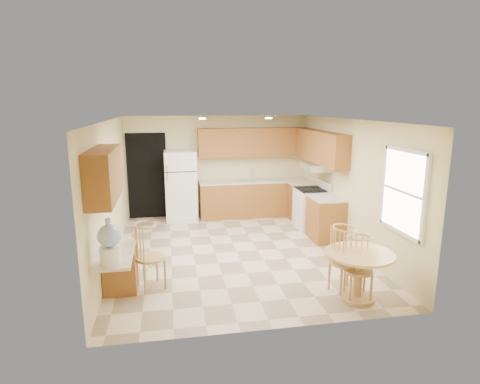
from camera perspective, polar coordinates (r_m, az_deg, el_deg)
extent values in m
plane|color=beige|center=(7.79, -0.50, -8.49)|extent=(5.50, 5.50, 0.00)
cube|color=white|center=(7.28, -0.54, 10.21)|extent=(4.50, 5.50, 0.02)
cube|color=#CEC08B|center=(10.12, -3.15, 3.71)|extent=(4.50, 0.02, 2.50)
cube|color=#CEC08B|center=(4.84, 4.99, -6.11)|extent=(4.50, 0.02, 2.50)
cube|color=#CEC08B|center=(7.41, -17.94, -0.12)|extent=(0.02, 5.50, 2.50)
cube|color=#CEC08B|center=(8.12, 15.34, 1.10)|extent=(0.02, 5.50, 2.50)
cube|color=black|center=(10.07, -13.06, 2.22)|extent=(0.90, 0.02, 2.10)
cube|color=#985D26|center=(10.13, 2.04, -0.97)|extent=(2.75, 0.60, 0.87)
cube|color=beige|center=(10.03, 2.06, 1.56)|extent=(2.75, 0.63, 0.04)
cube|color=#985D26|center=(9.85, 8.89, -1.49)|extent=(0.60, 0.59, 0.87)
cube|color=beige|center=(9.76, 8.98, 1.10)|extent=(0.63, 0.59, 0.04)
cube|color=#985D26|center=(8.54, 12.06, -3.80)|extent=(0.60, 0.80, 0.87)
cube|color=beige|center=(8.43, 12.20, -0.83)|extent=(0.63, 0.80, 0.04)
cube|color=#985D26|center=(10.03, 1.94, 7.10)|extent=(2.75, 0.33, 0.70)
cube|color=#985D26|center=(9.06, 11.34, 6.29)|extent=(0.33, 2.42, 0.70)
cube|color=#985D26|center=(5.72, -18.75, 2.36)|extent=(0.33, 1.40, 0.70)
cube|color=silver|center=(10.02, 1.92, 1.68)|extent=(0.78, 0.44, 0.01)
cube|color=silver|center=(9.06, 10.79, 3.57)|extent=(0.50, 0.76, 0.14)
cube|color=#985D26|center=(6.39, -16.68, -10.43)|extent=(0.48, 0.42, 0.72)
cube|color=beige|center=(5.89, -17.32, -8.35)|extent=(0.50, 1.20, 0.04)
cube|color=white|center=(6.47, 22.28, 0.05)|extent=(0.05, 1.00, 1.20)
cube|color=white|center=(6.37, 22.66, 5.50)|extent=(0.05, 1.10, 0.06)
cube|color=white|center=(6.62, 21.76, -5.20)|extent=(0.05, 1.10, 0.06)
cube|color=white|center=(6.04, 24.85, -1.02)|extent=(0.05, 0.06, 1.28)
cube|color=white|center=(6.91, 19.89, 0.98)|extent=(0.05, 0.06, 1.28)
cylinder|color=white|center=(8.41, -5.36, 10.36)|extent=(0.14, 0.14, 0.02)
cylinder|color=white|center=(8.64, 4.09, 10.44)|extent=(0.14, 0.14, 0.02)
cube|color=white|center=(9.77, -8.40, 0.88)|extent=(0.75, 0.70, 1.69)
cube|color=black|center=(9.35, -8.40, 2.84)|extent=(0.73, 0.01, 0.02)
cube|color=silver|center=(9.36, -10.30, 2.15)|extent=(0.03, 0.03, 0.18)
cube|color=silver|center=(9.32, -10.34, 3.36)|extent=(0.03, 0.03, 0.14)
cube|color=white|center=(9.23, 10.08, -2.40)|extent=(0.65, 0.76, 0.90)
cube|color=black|center=(9.12, 10.19, 0.36)|extent=(0.64, 0.75, 0.02)
cube|color=white|center=(9.20, 11.85, 1.00)|extent=(0.06, 0.76, 0.18)
cylinder|color=tan|center=(6.26, 16.25, -14.21)|extent=(0.52, 0.52, 0.06)
cylinder|color=tan|center=(6.13, 16.44, -11.50)|extent=(0.13, 0.13, 0.65)
cylinder|color=tan|center=(6.00, 16.64, -8.43)|extent=(0.97, 0.97, 0.04)
cylinder|color=tan|center=(6.24, 14.74, -9.64)|extent=(0.45, 0.45, 0.04)
cylinder|color=tan|center=(6.40, 12.67, -11.28)|extent=(0.04, 0.04, 0.48)
cylinder|color=tan|center=(6.53, 15.34, -10.95)|extent=(0.04, 0.04, 0.48)
cylinder|color=tan|center=(6.13, 13.86, -12.44)|extent=(0.04, 0.04, 0.48)
cylinder|color=tan|center=(6.27, 16.62, -12.06)|extent=(0.04, 0.04, 0.48)
cylinder|color=tan|center=(6.09, 16.49, -10.72)|extent=(0.41, 0.41, 0.04)
cylinder|color=tan|center=(6.24, 14.51, -12.24)|extent=(0.04, 0.04, 0.44)
cylinder|color=tan|center=(6.36, 16.98, -11.90)|extent=(0.04, 0.04, 0.44)
cylinder|color=tan|center=(6.00, 15.70, -13.35)|extent=(0.04, 0.04, 0.44)
cylinder|color=tan|center=(6.13, 18.25, -12.96)|extent=(0.04, 0.04, 0.44)
cylinder|color=tan|center=(6.35, -12.62, -9.12)|extent=(0.45, 0.45, 0.04)
cylinder|color=tan|center=(6.60, -13.88, -10.61)|extent=(0.04, 0.04, 0.48)
cylinder|color=tan|center=(6.58, -11.04, -10.52)|extent=(0.04, 0.04, 0.48)
cylinder|color=tan|center=(6.30, -14.06, -11.74)|extent=(0.04, 0.04, 0.48)
cylinder|color=tan|center=(6.29, -11.07, -11.66)|extent=(0.04, 0.04, 0.48)
cylinder|color=white|center=(5.46, -17.93, -8.57)|extent=(0.27, 0.27, 0.23)
sphere|color=#93B0E3|center=(5.37, -18.12, -5.95)|extent=(0.29, 0.29, 0.29)
cylinder|color=#93B0E3|center=(5.32, -18.26, -4.02)|extent=(0.07, 0.07, 0.08)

